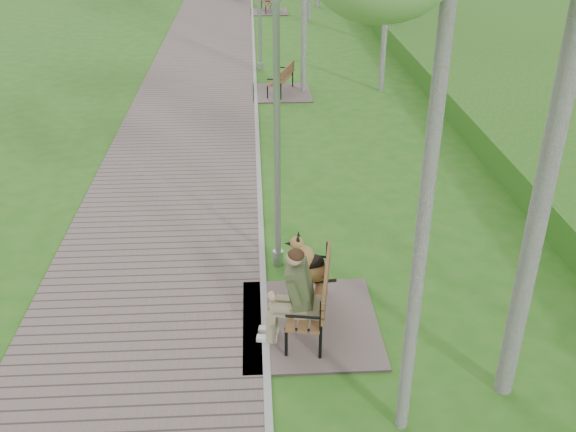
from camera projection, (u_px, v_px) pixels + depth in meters
The scene contains 9 objects.
ground at pixel (265, 329), 9.14m from camera, with size 120.00×120.00×0.00m, color #296718.
walkway at pixel (213, 23), 28.00m from camera, with size 3.50×67.00×0.04m, color #715F5C.
kerb at pixel (253, 23), 28.09m from camera, with size 0.10×67.00×0.05m, color #999993.
embankment at pixel (534, 27), 27.38m from camera, with size 14.00×70.00×1.60m, color #477D28.
bench_main at pixel (304, 299), 8.97m from camera, with size 1.94×2.15×1.69m.
bench_second at pixel (281, 87), 18.95m from camera, with size 1.70×1.89×1.05m.
bench_third at pixel (268, 8), 30.34m from camera, with size 1.73×1.93×1.06m.
lamp_post_near at pixel (277, 149), 9.70m from camera, with size 0.17×0.17×4.42m.
lamp_post_second at pixel (259, 4), 20.27m from camera, with size 0.18×0.18×4.59m.
Camera 1 is at (-0.09, -7.32, 5.71)m, focal length 40.00 mm.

